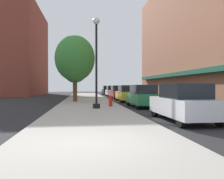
{
  "coord_description": "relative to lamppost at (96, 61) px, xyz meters",
  "views": [
    {
      "loc": [
        -0.42,
        -5.79,
        1.55
      ],
      "look_at": [
        2.25,
        15.5,
        1.26
      ],
      "focal_mm": 37.0,
      "sensor_mm": 36.0,
      "label": 1
    }
  ],
  "objects": [
    {
      "name": "parking_meter_near",
      "position": [
        1.61,
        3.62,
        -2.25
      ],
      "size": [
        0.14,
        0.09,
        1.31
      ],
      "color": "slate",
      "rests_on": "sidewalk_slab"
    },
    {
      "name": "tree_mid",
      "position": [
        -1.62,
        7.07,
        0.97
      ],
      "size": [
        3.76,
        3.76,
        6.24
      ],
      "color": "#4C3823",
      "rests_on": "sidewalk_slab"
    },
    {
      "name": "car_yellow",
      "position": [
        3.56,
        7.87,
        -2.39
      ],
      "size": [
        1.8,
        4.3,
        1.66
      ],
      "rotation": [
        0.0,
        0.0,
        -0.01
      ],
      "color": "black",
      "rests_on": "ground"
    },
    {
      "name": "sidewalk_slab",
      "position": [
        -0.44,
        9.79,
        -3.14
      ],
      "size": [
        4.8,
        50.0,
        0.12
      ],
      "primitive_type": "cube",
      "color": "#A8A399",
      "rests_on": "ground"
    },
    {
      "name": "car_red",
      "position": [
        3.56,
        14.13,
        -2.39
      ],
      "size": [
        1.8,
        4.3,
        1.66
      ],
      "rotation": [
        0.0,
        0.0,
        0.01
      ],
      "color": "black",
      "rests_on": "ground"
    },
    {
      "name": "lamppost",
      "position": [
        0.0,
        0.0,
        0.0
      ],
      "size": [
        0.48,
        0.48,
        5.9
      ],
      "color": "black",
      "rests_on": "sidewalk_slab"
    },
    {
      "name": "tree_near",
      "position": [
        -2.06,
        20.7,
        1.14
      ],
      "size": [
        3.97,
        3.97,
        6.52
      ],
      "color": "#4C3823",
      "rests_on": "sidewalk_slab"
    },
    {
      "name": "tree_far",
      "position": [
        -1.91,
        13.8,
        1.49
      ],
      "size": [
        4.21,
        4.21,
        7.01
      ],
      "color": "#422D1E",
      "rests_on": "sidewalk_slab"
    },
    {
      "name": "car_white",
      "position": [
        3.56,
        -5.25,
        -2.39
      ],
      "size": [
        1.8,
        4.3,
        1.66
      ],
      "rotation": [
        0.0,
        0.0,
        -0.02
      ],
      "color": "black",
      "rests_on": "ground"
    },
    {
      "name": "car_green",
      "position": [
        3.56,
        1.76,
        -2.39
      ],
      "size": [
        1.8,
        4.3,
        1.66
      ],
      "rotation": [
        0.0,
        0.0,
        0.03
      ],
      "color": "black",
      "rests_on": "ground"
    },
    {
      "name": "fire_hydrant",
      "position": [
        1.09,
        1.32,
        -2.68
      ],
      "size": [
        0.33,
        0.26,
        0.79
      ],
      "color": "red",
      "rests_on": "sidewalk_slab"
    },
    {
      "name": "car_silver",
      "position": [
        3.56,
        19.86,
        -2.39
      ],
      "size": [
        1.8,
        4.3,
        1.66
      ],
      "rotation": [
        0.0,
        0.0,
        -0.01
      ],
      "color": "black",
      "rests_on": "ground"
    },
    {
      "name": "building_right_brick",
      "position": [
        14.55,
        12.79,
        5.82
      ],
      "size": [
        6.8,
        40.0,
        18.09
      ],
      "color": "#9E6047",
      "rests_on": "ground"
    },
    {
      "name": "building_far_background",
      "position": [
        -11.45,
        27.79,
        4.45
      ],
      "size": [
        6.8,
        18.0,
        15.34
      ],
      "color": "brown",
      "rests_on": "ground"
    },
    {
      "name": "ground_plane",
      "position": [
        3.56,
        8.79,
        -3.2
      ],
      "size": [
        90.0,
        90.0,
        0.0
      ],
      "primitive_type": "plane",
      "color": "#232326"
    },
    {
      "name": "car_black",
      "position": [
        3.56,
        27.02,
        -2.39
      ],
      "size": [
        1.8,
        4.3,
        1.66
      ],
      "rotation": [
        0.0,
        0.0,
        0.0
      ],
      "color": "black",
      "rests_on": "ground"
    }
  ]
}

